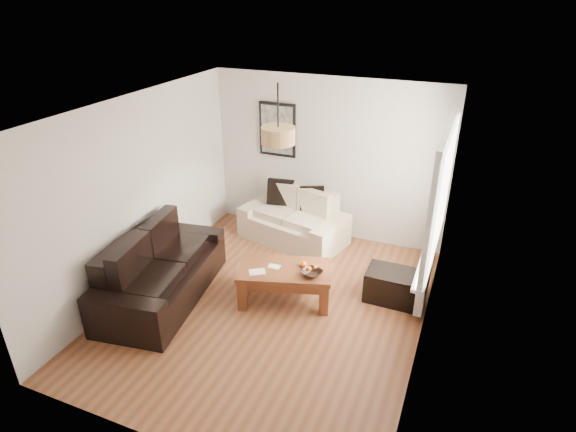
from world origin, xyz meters
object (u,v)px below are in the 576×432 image
at_px(sofa_leather, 161,268).
at_px(loveseat_cream, 294,218).
at_px(coffee_table, 285,284).
at_px(ottoman, 394,286).

bearing_deg(sofa_leather, loveseat_cream, -34.92).
distance_m(coffee_table, ottoman, 1.45).
xyz_separation_m(loveseat_cream, ottoman, (1.84, -1.01, -0.20)).
bearing_deg(loveseat_cream, sofa_leather, -102.82).
bearing_deg(coffee_table, ottoman, 22.65).
bearing_deg(sofa_leather, coffee_table, -79.15).
relative_size(loveseat_cream, ottoman, 2.26).
relative_size(coffee_table, ottoman, 1.64).
bearing_deg(loveseat_cream, ottoman, -15.39).
xyz_separation_m(loveseat_cream, sofa_leather, (-1.04, -2.12, 0.03)).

